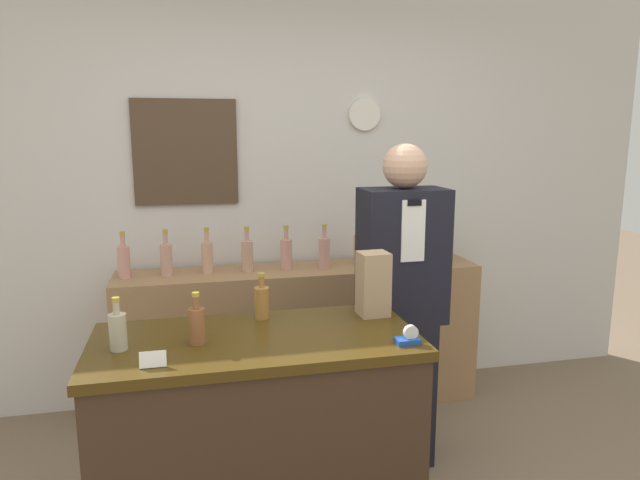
% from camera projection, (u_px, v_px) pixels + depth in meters
% --- Properties ---
extents(back_wall, '(5.20, 0.09, 2.70)m').
position_uv_depth(back_wall, '(279.00, 193.00, 3.70)').
color(back_wall, silver).
rests_on(back_wall, ground_plane).
extents(back_shelf, '(2.25, 0.41, 0.91)m').
position_uv_depth(back_shelf, '(302.00, 337.00, 3.64)').
color(back_shelf, '#9E754C').
rests_on(back_shelf, ground_plane).
extents(display_counter, '(1.27, 0.62, 0.96)m').
position_uv_depth(display_counter, '(259.00, 448.00, 2.33)').
color(display_counter, '#382619').
rests_on(display_counter, ground_plane).
extents(shopkeeper, '(0.43, 0.27, 1.69)m').
position_uv_depth(shopkeeper, '(401.00, 309.00, 2.94)').
color(shopkeeper, black).
rests_on(shopkeeper, ground_plane).
extents(potted_plant, '(0.28, 0.28, 0.38)m').
position_uv_depth(potted_plant, '(426.00, 230.00, 3.72)').
color(potted_plant, '#4C3D2D').
rests_on(potted_plant, back_shelf).
extents(paper_bag, '(0.13, 0.12, 0.28)m').
position_uv_depth(paper_bag, '(373.00, 284.00, 2.48)').
color(paper_bag, tan).
rests_on(paper_bag, display_counter).
extents(tape_dispenser, '(0.09, 0.06, 0.07)m').
position_uv_depth(tape_dispenser, '(409.00, 338.00, 2.16)').
color(tape_dispenser, '#1E4799').
rests_on(tape_dispenser, display_counter).
extents(price_card_left, '(0.09, 0.02, 0.06)m').
position_uv_depth(price_card_left, '(153.00, 359.00, 1.94)').
color(price_card_left, white).
rests_on(price_card_left, display_counter).
extents(counter_bottle_0, '(0.06, 0.06, 0.20)m').
position_uv_depth(counter_bottle_0, '(118.00, 330.00, 2.09)').
color(counter_bottle_0, '#AFA689').
rests_on(counter_bottle_0, display_counter).
extents(counter_bottle_1, '(0.06, 0.06, 0.20)m').
position_uv_depth(counter_bottle_1, '(197.00, 324.00, 2.15)').
color(counter_bottle_1, brown).
rests_on(counter_bottle_1, display_counter).
extents(counter_bottle_2, '(0.06, 0.06, 0.20)m').
position_uv_depth(counter_bottle_2, '(262.00, 301.00, 2.44)').
color(counter_bottle_2, '#A16C31').
rests_on(counter_bottle_2, display_counter).
extents(shelf_bottle_0, '(0.07, 0.07, 0.28)m').
position_uv_depth(shelf_bottle_0, '(124.00, 261.00, 3.30)').
color(shelf_bottle_0, tan).
rests_on(shelf_bottle_0, back_shelf).
extents(shelf_bottle_1, '(0.07, 0.07, 0.28)m').
position_uv_depth(shelf_bottle_1, '(166.00, 259.00, 3.36)').
color(shelf_bottle_1, tan).
rests_on(shelf_bottle_1, back_shelf).
extents(shelf_bottle_2, '(0.07, 0.07, 0.28)m').
position_uv_depth(shelf_bottle_2, '(207.00, 256.00, 3.42)').
color(shelf_bottle_2, tan).
rests_on(shelf_bottle_2, back_shelf).
extents(shelf_bottle_3, '(0.07, 0.07, 0.28)m').
position_uv_depth(shelf_bottle_3, '(247.00, 255.00, 3.46)').
color(shelf_bottle_3, tan).
rests_on(shelf_bottle_3, back_shelf).
extents(shelf_bottle_4, '(0.07, 0.07, 0.28)m').
position_uv_depth(shelf_bottle_4, '(286.00, 253.00, 3.50)').
color(shelf_bottle_4, tan).
rests_on(shelf_bottle_4, back_shelf).
extents(shelf_bottle_5, '(0.07, 0.07, 0.28)m').
position_uv_depth(shelf_bottle_5, '(324.00, 252.00, 3.55)').
color(shelf_bottle_5, tan).
rests_on(shelf_bottle_5, back_shelf).
extents(shelf_bottle_6, '(0.07, 0.07, 0.28)m').
position_uv_depth(shelf_bottle_6, '(359.00, 249.00, 3.64)').
color(shelf_bottle_6, tan).
rests_on(shelf_bottle_6, back_shelf).
extents(shelf_bottle_7, '(0.07, 0.07, 0.28)m').
position_uv_depth(shelf_bottle_7, '(396.00, 248.00, 3.66)').
color(shelf_bottle_7, tan).
rests_on(shelf_bottle_7, back_shelf).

